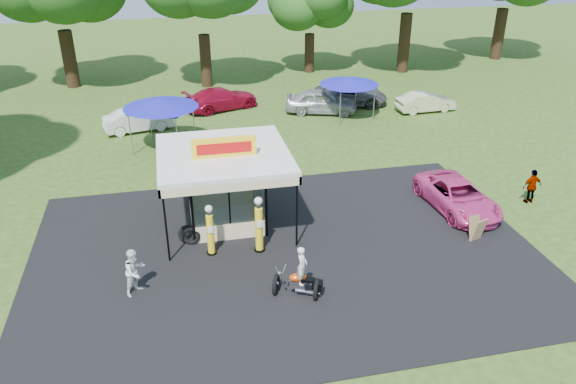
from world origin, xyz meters
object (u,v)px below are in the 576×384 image
bg_car_e (425,102)px  kiosk_car (221,191)px  motorcycle (300,276)px  bg_car_b (221,99)px  gas_pump_left (210,231)px  bg_car_c (321,101)px  pink_sedan (458,196)px  bg_car_a (138,120)px  spectator_west (135,272)px  gas_station_kiosk (225,186)px  tent_west (161,103)px  bg_car_d (350,94)px  a_frame_sign (477,229)px  spectator_east_b (532,186)px  gas_pump_right (259,226)px  tent_east (349,81)px

bg_car_e → kiosk_car: bearing=121.1°
motorcycle → bg_car_b: 21.72m
gas_pump_left → bg_car_b: (2.46, 18.34, -0.31)m
bg_car_c → pink_sedan: bearing=-154.1°
bg_car_a → spectator_west: bearing=168.2°
gas_station_kiosk → bg_car_e: size_ratio=1.34×
bg_car_c → tent_west: bearing=128.1°
spectator_west → bg_car_d: 24.11m
motorcycle → kiosk_car: (-1.92, 7.96, -0.33)m
a_frame_sign → spectator_west: 13.69m
bg_car_d → bg_car_e: bearing=-102.8°
gas_station_kiosk → bg_car_c: gas_station_kiosk is taller
bg_car_a → tent_west: (1.50, -3.23, 1.96)m
spectator_east_b → tent_west: 19.81m
spectator_east_b → spectator_west: bearing=7.3°
gas_pump_right → tent_east: (8.55, 15.03, 1.26)m
pink_sedan → bg_car_e: size_ratio=1.22×
gas_station_kiosk → tent_east: 15.74m
motorcycle → bg_car_a: size_ratio=0.49×
gas_pump_left → gas_pump_right: bearing=-5.4°
spectator_west → tent_east: tent_east is taller
gas_pump_right → kiosk_car: 4.92m
bg_car_b → gas_pump_right: bearing=158.3°
gas_station_kiosk → motorcycle: bearing=-71.6°
bg_car_a → pink_sedan: bearing=-146.3°
kiosk_car → bg_car_d: bearing=-39.5°
pink_sedan → bg_car_d: size_ratio=0.95×
bg_car_e → tent_west: bearing=96.3°
gas_pump_right → bg_car_c: bearing=66.6°
bg_car_b → gas_pump_left: bearing=152.4°
bg_car_a → tent_east: bearing=-103.8°
kiosk_car → spectator_east_b: (14.13, -3.33, 0.36)m
kiosk_car → motorcycle: bearing=-166.5°
gas_pump_right → pink_sedan: size_ratio=0.50×
bg_car_c → bg_car_e: (7.04, -1.21, -0.15)m
gas_station_kiosk → motorcycle: 6.14m
spectator_west → bg_car_d: bearing=8.7°
motorcycle → bg_car_a: (-5.86, 18.54, -0.11)m
a_frame_sign → spectator_east_b: 4.92m
spectator_west → tent_east: (13.31, 16.79, 1.54)m
a_frame_sign → kiosk_car: a_frame_sign is taller
gas_pump_left → gas_pump_right: (1.91, -0.18, 0.11)m
motorcycle → pink_sedan: bearing=53.3°
gas_pump_right → tent_west: tent_west is taller
tent_east → bg_car_a: bearing=178.6°
spectator_west → motorcycle: bearing=-59.0°
pink_sedan → bg_car_e: 14.26m
gas_pump_left → bg_car_b: gas_pump_left is taller
tent_east → bg_car_c: bearing=141.1°
a_frame_sign → kiosk_car: size_ratio=0.37×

